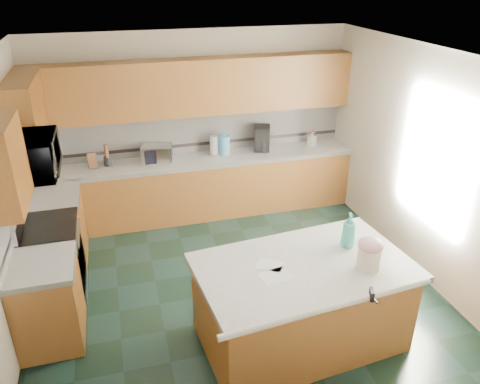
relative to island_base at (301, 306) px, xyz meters
name	(u,v)px	position (x,y,z in m)	size (l,w,h in m)	color
floor	(236,291)	(-0.42, 0.94, -0.43)	(4.60, 4.60, 0.00)	black
ceiling	(235,58)	(-0.42, 0.94, 2.27)	(4.60, 4.60, 0.00)	white
wall_back	(195,124)	(-0.42, 3.26, 0.92)	(4.60, 0.04, 2.70)	beige
wall_front	(331,341)	(-0.42, -1.38, 0.92)	(4.60, 0.04, 2.70)	beige
wall_right	(425,165)	(1.90, 0.94, 0.92)	(0.04, 4.60, 2.70)	beige
back_base_cab	(201,188)	(-0.42, 2.94, 0.00)	(4.60, 0.60, 0.86)	#60320E
back_countertop	(200,160)	(-0.42, 2.94, 0.46)	(4.60, 0.64, 0.06)	white
back_upper_cab	(195,87)	(-0.42, 3.07, 1.51)	(4.60, 0.33, 0.78)	#60320E
back_backsplash	(196,132)	(-0.42, 3.22, 0.81)	(4.60, 0.02, 0.63)	silver
back_accent_band	(196,144)	(-0.42, 3.22, 0.61)	(4.60, 0.01, 0.05)	black
left_base_cab_rear	(59,229)	(-2.42, 2.23, 0.00)	(0.60, 0.82, 0.86)	#60320E
left_counter_rear	(53,197)	(-2.42, 2.23, 0.46)	(0.64, 0.82, 0.06)	white
left_base_cab_front	(49,304)	(-2.42, 0.70, 0.00)	(0.60, 0.72, 0.86)	#60320E
left_counter_front	(40,266)	(-2.42, 0.70, 0.46)	(0.64, 0.72, 0.06)	white
left_backsplash	(12,201)	(-2.71, 1.49, 0.81)	(0.02, 2.30, 0.63)	silver
left_accent_band	(17,218)	(-2.71, 1.49, 0.61)	(0.01, 2.30, 0.05)	black
left_upper_cab_rear	(25,113)	(-2.56, 2.36, 1.51)	(0.33, 1.09, 0.78)	#60320E
left_upper_cab_front	(0,166)	(-2.56, 0.70, 1.51)	(0.33, 0.72, 0.78)	#60320E
range_body	(54,263)	(-2.42, 1.44, 0.01)	(0.60, 0.76, 0.88)	#B7B7BC
range_oven_door	(81,262)	(-2.13, 1.44, -0.03)	(0.02, 0.68, 0.55)	black
range_cooktop	(47,227)	(-2.42, 1.44, 0.47)	(0.62, 0.78, 0.04)	black
range_handle	(79,233)	(-2.10, 1.44, 0.35)	(0.02, 0.02, 0.66)	#B7B7BC
range_backguard	(19,221)	(-2.68, 1.44, 0.59)	(0.06, 0.76, 0.18)	#B7B7BC
microwave	(32,156)	(-2.42, 1.44, 1.30)	(0.73, 0.50, 0.41)	#B7B7BC
island_base	(301,306)	(0.00, 0.00, 0.00)	(1.93, 1.10, 0.86)	#60320E
island_top	(304,267)	(0.00, 0.00, 0.46)	(2.03, 1.20, 0.06)	white
island_bullnose	(332,307)	(0.00, -0.60, 0.46)	(0.06, 0.06, 2.03)	white
treat_jar	(369,259)	(0.54, -0.22, 0.60)	(0.21, 0.21, 0.22)	#EEE0C9
treat_jar_lid	(371,245)	(0.54, -0.22, 0.75)	(0.23, 0.23, 0.14)	beige
treat_jar_knob	(371,241)	(0.54, -0.22, 0.80)	(0.03, 0.03, 0.08)	tan
treat_jar_knob_end_l	(367,241)	(0.51, -0.22, 0.80)	(0.04, 0.04, 0.04)	tan
treat_jar_knob_end_r	(375,240)	(0.58, -0.22, 0.80)	(0.04, 0.04, 0.04)	tan
soap_bottle_island	(349,230)	(0.54, 0.19, 0.68)	(0.14, 0.14, 0.37)	teal
paper_sheet_a	(276,276)	(-0.32, -0.10, 0.49)	(0.28, 0.21, 0.00)	white
paper_sheet_b	(270,265)	(-0.32, 0.08, 0.49)	(0.24, 0.18, 0.00)	white
clamp_body	(372,294)	(0.38, -0.58, 0.50)	(0.03, 0.10, 0.09)	black
clamp_handle	(375,301)	(0.38, -0.64, 0.48)	(0.02, 0.02, 0.07)	black
knife_block	(92,161)	(-1.94, 2.99, 0.59)	(0.11, 0.10, 0.21)	#472814
utensil_crock	(108,161)	(-1.73, 3.02, 0.55)	(0.10, 0.10, 0.13)	black
utensil_bundle	(106,151)	(-1.73, 3.02, 0.71)	(0.06, 0.06, 0.19)	#472814
toaster_oven	(157,153)	(-1.04, 2.99, 0.61)	(0.41, 0.28, 0.24)	#B7B7BC
toaster_oven_door	(158,157)	(-1.04, 2.85, 0.61)	(0.37, 0.01, 0.20)	black
paper_towel	(214,145)	(-0.18, 3.04, 0.63)	(0.13, 0.13, 0.29)	white
paper_towel_base	(214,154)	(-0.18, 3.04, 0.50)	(0.19, 0.19, 0.01)	#B7B7BC
water_jug	(224,145)	(-0.05, 3.00, 0.64)	(0.18, 0.18, 0.29)	#549CCF
water_jug_neck	(224,134)	(-0.05, 3.00, 0.80)	(0.08, 0.08, 0.04)	#549CCF
coffee_maker	(262,138)	(0.56, 3.02, 0.68)	(0.23, 0.25, 0.38)	black
coffee_carafe	(263,146)	(0.56, 2.96, 0.57)	(0.16, 0.16, 0.16)	black
soap_bottle_back	(312,139)	(1.37, 2.99, 0.60)	(0.10, 0.10, 0.23)	white
soap_back_cap	(312,131)	(1.37, 2.99, 0.73)	(0.02, 0.02, 0.03)	red
window_light_proxy	(436,160)	(1.87, 0.74, 1.07)	(0.02, 1.40, 1.10)	white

